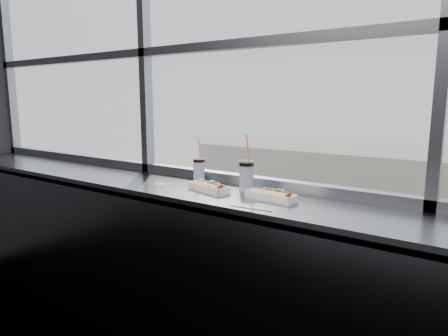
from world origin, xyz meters
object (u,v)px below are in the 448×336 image
Objects in this scene: soda_cup_left at (199,168)px; car_near_b at (285,316)px; soda_cup_right at (246,174)px; car_far_a at (282,252)px; hotdog_tray_right at (271,195)px; car_near_a at (195,287)px; pedestrian_b at (441,269)px; wrapper at (160,184)px; hotdog_tray_left at (209,187)px; loose_straw at (251,208)px; tree_left at (321,214)px.

car_near_b is at bearing 113.19° from soda_cup_left.
soda_cup_right reaches higher than car_far_a.
car_near_a is (-13.77, 16.28, -11.13)m from hotdog_tray_right.
car_near_a is 2.84× the size of pedestrian_b.
hotdog_tray_right is at bearing 6.39° from wrapper.
wrapper is 0.02× the size of car_near_a.
soda_cup_left is 0.42m from soda_cup_right.
car_near_a is at bearing 143.89° from hotdog_tray_left.
hotdog_tray_right is 0.97× the size of soda_cup_left.
soda_cup_right is 1.53× the size of loose_straw.
car_far_a is at bearing -109.98° from tree_left.
hotdog_tray_left is 0.86× the size of soda_cup_right.
soda_cup_right is 28.95m from car_far_a.
pedestrian_b reaches higher than car_near_a.
loose_straw is 2.40× the size of wrapper.
car_far_a is at bearing 115.52° from soda_cup_right.
car_near_b is (-6.78, 16.36, -11.02)m from wrapper.
soda_cup_left is at bearing 141.47° from loose_straw.
pedestrian_b is at bearing -47.88° from car_near_a.
car_far_a is at bearing 114.77° from soda_cup_left.
car_far_a is (-11.35, 24.30, -10.94)m from hotdog_tray_left.
car_near_b is at bearing 107.31° from loose_straw.
soda_cup_left is (-0.64, 0.17, 0.06)m from hotdog_tray_right.
soda_cup_left is at bearing -88.40° from pedestrian_b.
loose_straw is (0.64, -0.39, -0.09)m from soda_cup_left.
car_far_a is at bearing -15.40° from car_near_a.
soda_cup_left is 0.76m from loose_straw.
car_near_a is at bearing -136.55° from pedestrian_b.
soda_cup_left is 23.60m from car_near_a.
tree_left is (-9.54, 28.36, -8.68)m from wrapper.
car_near_b is 9.05m from car_far_a.
tree_left is at bearing 123.84° from hotdog_tray_left.
tree_left is (-2.77, 12.00, 2.35)m from car_near_b.
hotdog_tray_left is at bearing -162.61° from car_near_b.
hotdog_tray_left is at bearing 147.91° from loose_straw.
hotdog_tray_right reaches higher than car_far_a.
car_near_a is (-13.36, 16.30, -11.13)m from hotdog_tray_left.
soda_cup_right is at bearing 20.27° from wrapper.
soda_cup_right reaches higher than pedestrian_b.
soda_cup_right is at bearing 158.04° from hotdog_tray_right.
car_near_b is at bearing 128.18° from hotdog_tray_left.
hotdog_tray_right is 0.67m from soda_cup_left.
hotdog_tray_right is 0.06× the size of tree_left.
pedestrian_b is 9.22m from tree_left.
hotdog_tray_left is 1.02× the size of hotdog_tray_right.
hotdog_tray_right reaches higher than pedestrian_b.
hotdog_tray_right is at bearing -161.37° from car_near_b.
car_near_b reaches higher than car_near_a.
soda_cup_right reaches higher than soda_cup_left.
loose_straw is at bearing -70.11° from tree_left.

